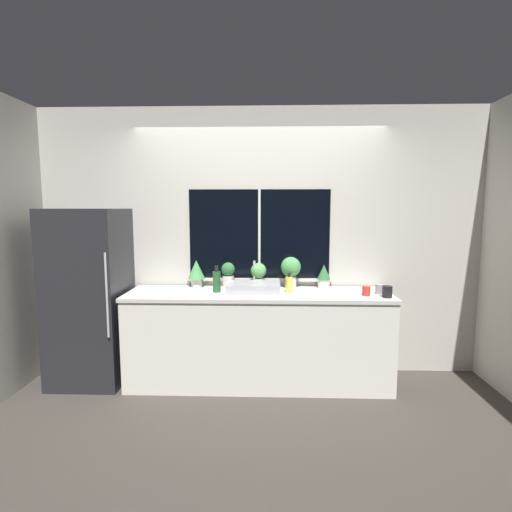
{
  "coord_description": "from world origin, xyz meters",
  "views": [
    {
      "loc": [
        0.1,
        -3.42,
        1.7
      ],
      "look_at": [
        -0.02,
        0.3,
        1.25
      ],
      "focal_mm": 28.0,
      "sensor_mm": 36.0,
      "label": 1
    }
  ],
  "objects_px": {
    "potted_plant_far_left": "(196,271)",
    "potted_plant_left": "(228,274)",
    "potted_plant_right": "(291,269)",
    "potted_plant_far_right": "(324,276)",
    "potted_plant_center": "(259,274)",
    "soap_bottle": "(289,284)",
    "refrigerator": "(90,296)",
    "bottle_tall": "(217,281)",
    "sink": "(254,288)",
    "mug_black": "(387,292)",
    "mug_red": "(366,291)",
    "mug_grey": "(379,289)"
  },
  "relations": [
    {
      "from": "potted_plant_center",
      "to": "soap_bottle",
      "type": "bearing_deg",
      "value": -36.37
    },
    {
      "from": "sink",
      "to": "mug_grey",
      "type": "distance_m",
      "value": 1.18
    },
    {
      "from": "sink",
      "to": "potted_plant_far_left",
      "type": "relative_size",
      "value": 1.81
    },
    {
      "from": "potted_plant_left",
      "to": "mug_black",
      "type": "xyz_separation_m",
      "value": [
        1.47,
        -0.41,
        -0.09
      ]
    },
    {
      "from": "refrigerator",
      "to": "bottle_tall",
      "type": "bearing_deg",
      "value": -1.3
    },
    {
      "from": "potted_plant_right",
      "to": "potted_plant_far_left",
      "type": "bearing_deg",
      "value": 180.0
    },
    {
      "from": "potted_plant_right",
      "to": "mug_black",
      "type": "distance_m",
      "value": 0.95
    },
    {
      "from": "potted_plant_center",
      "to": "potted_plant_right",
      "type": "bearing_deg",
      "value": 0.0
    },
    {
      "from": "mug_grey",
      "to": "mug_red",
      "type": "relative_size",
      "value": 1.06
    },
    {
      "from": "bottle_tall",
      "to": "mug_red",
      "type": "xyz_separation_m",
      "value": [
        1.39,
        -0.11,
        -0.06
      ]
    },
    {
      "from": "bottle_tall",
      "to": "refrigerator",
      "type": "bearing_deg",
      "value": 178.7
    },
    {
      "from": "mug_black",
      "to": "refrigerator",
      "type": "bearing_deg",
      "value": 175.72
    },
    {
      "from": "potted_plant_far_right",
      "to": "potted_plant_center",
      "type": "bearing_deg",
      "value": 180.0
    },
    {
      "from": "mug_red",
      "to": "bottle_tall",
      "type": "bearing_deg",
      "value": 175.51
    },
    {
      "from": "soap_bottle",
      "to": "potted_plant_far_right",
      "type": "bearing_deg",
      "value": 31.51
    },
    {
      "from": "potted_plant_left",
      "to": "potted_plant_center",
      "type": "bearing_deg",
      "value": 0.0
    },
    {
      "from": "refrigerator",
      "to": "mug_grey",
      "type": "relative_size",
      "value": 18.57
    },
    {
      "from": "sink",
      "to": "potted_plant_left",
      "type": "height_order",
      "value": "sink"
    },
    {
      "from": "potted_plant_far_left",
      "to": "potted_plant_center",
      "type": "bearing_deg",
      "value": 0.0
    },
    {
      "from": "sink",
      "to": "mug_black",
      "type": "bearing_deg",
      "value": -8.46
    },
    {
      "from": "bottle_tall",
      "to": "mug_black",
      "type": "distance_m",
      "value": 1.57
    },
    {
      "from": "mug_black",
      "to": "sink",
      "type": "bearing_deg",
      "value": 171.54
    },
    {
      "from": "refrigerator",
      "to": "potted_plant_far_right",
      "type": "bearing_deg",
      "value": 4.91
    },
    {
      "from": "potted_plant_far_left",
      "to": "mug_grey",
      "type": "relative_size",
      "value": 3.06
    },
    {
      "from": "refrigerator",
      "to": "soap_bottle",
      "type": "height_order",
      "value": "refrigerator"
    },
    {
      "from": "potted_plant_left",
      "to": "mug_grey",
      "type": "relative_size",
      "value": 2.8
    },
    {
      "from": "potted_plant_left",
      "to": "mug_red",
      "type": "height_order",
      "value": "potted_plant_left"
    },
    {
      "from": "potted_plant_left",
      "to": "mug_black",
      "type": "bearing_deg",
      "value": -15.43
    },
    {
      "from": "mug_black",
      "to": "potted_plant_right",
      "type": "bearing_deg",
      "value": 154.27
    },
    {
      "from": "potted_plant_center",
      "to": "potted_plant_far_right",
      "type": "bearing_deg",
      "value": 0.0
    },
    {
      "from": "mug_grey",
      "to": "potted_plant_far_right",
      "type": "bearing_deg",
      "value": 151.27
    },
    {
      "from": "bottle_tall",
      "to": "potted_plant_far_left",
      "type": "bearing_deg",
      "value": 136.2
    },
    {
      "from": "potted_plant_right",
      "to": "potted_plant_far_right",
      "type": "xyz_separation_m",
      "value": [
        0.33,
        0.0,
        -0.06
      ]
    },
    {
      "from": "potted_plant_far_right",
      "to": "bottle_tall",
      "type": "distance_m",
      "value": 1.07
    },
    {
      "from": "sink",
      "to": "mug_black",
      "type": "distance_m",
      "value": 1.22
    },
    {
      "from": "potted_plant_center",
      "to": "potted_plant_far_right",
      "type": "height_order",
      "value": "potted_plant_center"
    },
    {
      "from": "sink",
      "to": "mug_red",
      "type": "relative_size",
      "value": 5.88
    },
    {
      "from": "potted_plant_far_right",
      "to": "potted_plant_right",
      "type": "bearing_deg",
      "value": 180.0
    },
    {
      "from": "sink",
      "to": "mug_black",
      "type": "height_order",
      "value": "sink"
    },
    {
      "from": "potted_plant_far_left",
      "to": "potted_plant_left",
      "type": "bearing_deg",
      "value": 0.0
    },
    {
      "from": "sink",
      "to": "bottle_tall",
      "type": "relative_size",
      "value": 1.98
    },
    {
      "from": "bottle_tall",
      "to": "mug_red",
      "type": "relative_size",
      "value": 2.96
    },
    {
      "from": "refrigerator",
      "to": "potted_plant_left",
      "type": "relative_size",
      "value": 6.62
    },
    {
      "from": "potted_plant_left",
      "to": "mug_grey",
      "type": "distance_m",
      "value": 1.47
    },
    {
      "from": "sink",
      "to": "mug_red",
      "type": "distance_m",
      "value": 1.05
    },
    {
      "from": "potted_plant_far_right",
      "to": "bottle_tall",
      "type": "relative_size",
      "value": 0.94
    },
    {
      "from": "potted_plant_left",
      "to": "bottle_tall",
      "type": "height_order",
      "value": "potted_plant_left"
    },
    {
      "from": "potted_plant_right",
      "to": "potted_plant_far_right",
      "type": "relative_size",
      "value": 1.32
    },
    {
      "from": "potted_plant_far_right",
      "to": "mug_grey",
      "type": "height_order",
      "value": "potted_plant_far_right"
    },
    {
      "from": "sink",
      "to": "mug_red",
      "type": "xyz_separation_m",
      "value": [
        1.04,
        -0.11,
        -0.0
      ]
    }
  ]
}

